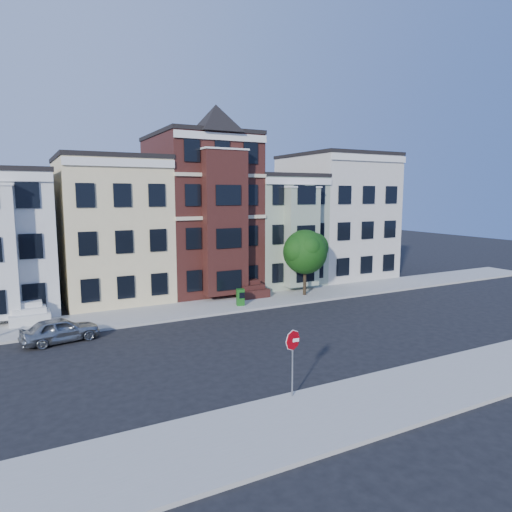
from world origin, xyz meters
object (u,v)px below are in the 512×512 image
parked_car (60,330)px  stop_sign (292,359)px  newspaper_box (240,297)px  street_tree (305,255)px

parked_car → stop_sign: stop_sign is taller
parked_car → stop_sign: 13.41m
newspaper_box → stop_sign: (-4.41, -13.55, 0.88)m
street_tree → stop_sign: size_ratio=2.09×
street_tree → parked_car: street_tree is taller
parked_car → newspaper_box: size_ratio=3.40×
stop_sign → street_tree: bearing=59.2°
street_tree → stop_sign: street_tree is taller
street_tree → parked_car: 17.62m
parked_car → newspaper_box: 11.71m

